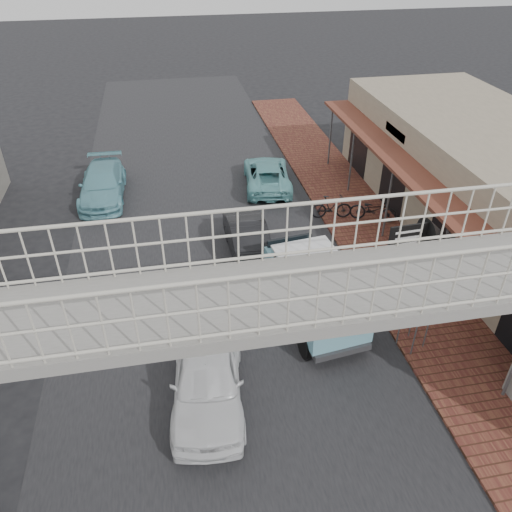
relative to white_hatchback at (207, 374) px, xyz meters
name	(u,v)px	position (x,y,z in m)	size (l,w,h in m)	color
ground	(226,351)	(0.65, 1.47, -0.76)	(120.00, 120.00, 0.00)	black
road_strip	(226,351)	(0.65, 1.47, -0.76)	(10.00, 60.00, 0.01)	black
sidewalk	(394,267)	(7.15, 4.47, -0.71)	(3.00, 40.00, 0.10)	brown
shophouse_row	(505,194)	(11.62, 5.47, 1.25)	(7.20, 18.00, 4.00)	gray
footbridge	(249,381)	(0.65, -2.53, 2.41)	(16.40, 2.40, 6.34)	gray
white_hatchback	(207,374)	(0.00, 0.00, 0.00)	(1.80, 4.48, 1.53)	white
dark_sedan	(249,241)	(2.19, 6.22, -0.12)	(1.36, 3.90, 1.29)	black
angkot_curb	(267,174)	(4.03, 11.77, -0.16)	(1.99, 4.31, 1.20)	#6AB4B8
angkot_far	(102,184)	(-3.35, 12.00, -0.10)	(1.85, 4.54, 1.32)	#6BACB9
angkot_van	(316,286)	(3.54, 2.35, 0.54)	(2.39, 4.38, 2.05)	black
motorcycle_near	(374,209)	(7.60, 7.69, -0.16)	(0.66, 1.90, 1.00)	black
motorcycle_far	(331,207)	(5.98, 8.20, -0.15)	(0.48, 1.69, 1.02)	black
street_clock	(426,277)	(5.95, 0.64, 1.80)	(0.77, 0.75, 2.97)	#59595B
arrow_sign	(432,236)	(7.00, 2.40, 1.87)	(1.83, 1.16, 3.14)	#59595B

